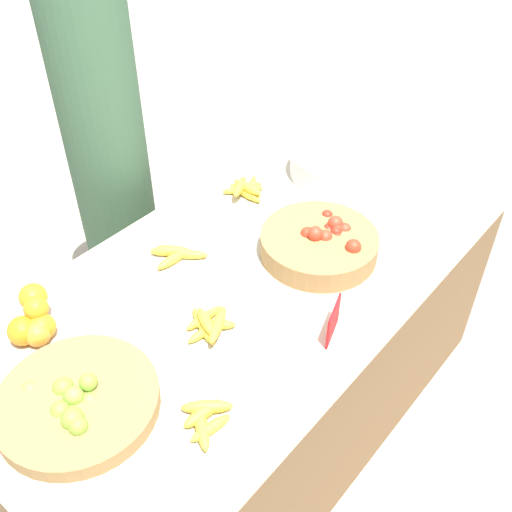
# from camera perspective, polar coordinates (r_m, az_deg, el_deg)

# --- Properties ---
(ground_plane) EXTENTS (12.00, 12.00, 0.00)m
(ground_plane) POSITION_cam_1_polar(r_m,az_deg,el_deg) (2.47, 0.00, -15.02)
(ground_plane) COLOR #ADA599
(market_table) EXTENTS (1.88, 0.94, 0.79)m
(market_table) POSITION_cam_1_polar(r_m,az_deg,el_deg) (2.16, 0.00, -9.04)
(market_table) COLOR brown
(market_table) RESTS_ON ground_plane
(lime_bowl) EXTENTS (0.40, 0.40, 0.08)m
(lime_bowl) POSITION_cam_1_polar(r_m,az_deg,el_deg) (1.57, -16.77, -13.16)
(lime_bowl) COLOR olive
(lime_bowl) RESTS_ON market_table
(tomato_basket) EXTENTS (0.37, 0.37, 0.11)m
(tomato_basket) POSITION_cam_1_polar(r_m,az_deg,el_deg) (1.91, 6.15, 1.23)
(tomato_basket) COLOR olive
(tomato_basket) RESTS_ON market_table
(orange_pile) EXTENTS (0.15, 0.14, 0.13)m
(orange_pile) POSITION_cam_1_polar(r_m,az_deg,el_deg) (1.74, -20.39, -5.85)
(orange_pile) COLOR orange
(orange_pile) RESTS_ON market_table
(metal_bowl) EXTENTS (0.36, 0.36, 0.09)m
(metal_bowl) POSITION_cam_1_polar(r_m,az_deg,el_deg) (2.30, 7.87, 8.73)
(metal_bowl) COLOR silver
(metal_bowl) RESTS_ON market_table
(price_sign) EXTENTS (0.11, 0.04, 0.11)m
(price_sign) POSITION_cam_1_polar(r_m,az_deg,el_deg) (1.65, 7.38, -6.16)
(price_sign) COLOR red
(price_sign) RESTS_ON market_table
(banana_bunch_back_center) EXTENTS (0.16, 0.15, 0.03)m
(banana_bunch_back_center) POSITION_cam_1_polar(r_m,az_deg,el_deg) (1.49, -4.87, -15.07)
(banana_bunch_back_center) COLOR gold
(banana_bunch_back_center) RESTS_ON market_table
(banana_bunch_front_center) EXTENTS (0.16, 0.16, 0.05)m
(banana_bunch_front_center) POSITION_cam_1_polar(r_m,az_deg,el_deg) (1.68, -4.51, -6.49)
(banana_bunch_front_center) COLOR gold
(banana_bunch_front_center) RESTS_ON market_table
(banana_bunch_middle_right) EXTENTS (0.19, 0.16, 0.06)m
(banana_bunch_middle_right) POSITION_cam_1_polar(r_m,az_deg,el_deg) (2.18, -1.05, 6.39)
(banana_bunch_middle_right) COLOR gold
(banana_bunch_middle_right) RESTS_ON market_table
(banana_bunch_middle_left) EXTENTS (0.16, 0.17, 0.03)m
(banana_bunch_middle_left) POSITION_cam_1_polar(r_m,az_deg,el_deg) (1.92, -7.55, 0.24)
(banana_bunch_middle_left) COLOR gold
(banana_bunch_middle_left) RESTS_ON market_table
(vendor_person) EXTENTS (0.29, 0.29, 1.69)m
(vendor_person) POSITION_cam_1_polar(r_m,az_deg,el_deg) (2.36, -13.57, 7.37)
(vendor_person) COLOR #385B42
(vendor_person) RESTS_ON ground_plane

